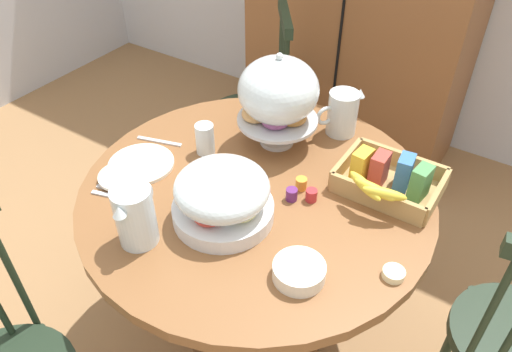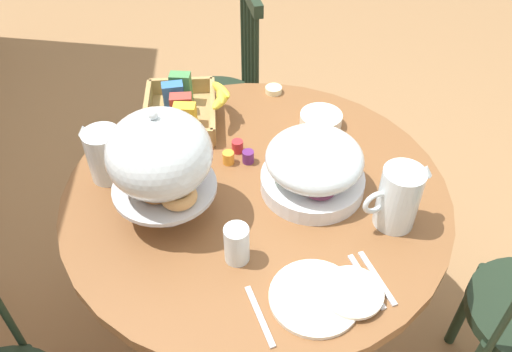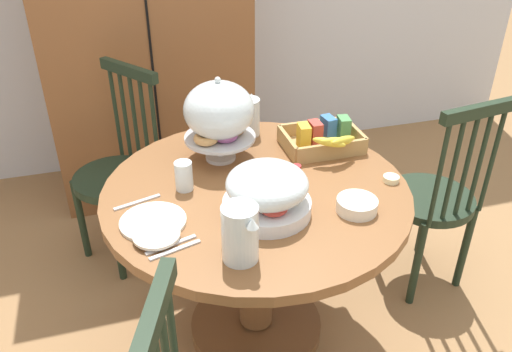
% 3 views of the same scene
% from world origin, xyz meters
% --- Properties ---
extents(ground_plane, '(10.00, 10.00, 0.00)m').
position_xyz_m(ground_plane, '(0.00, 0.00, 0.00)').
color(ground_plane, '#997047').
extents(dining_table, '(1.13, 1.13, 0.74)m').
position_xyz_m(dining_table, '(-0.04, 0.12, 0.51)').
color(dining_table, brown).
rests_on(dining_table, ground_plane).
extents(windsor_chair_by_cabinet, '(0.46, 0.46, 0.97)m').
position_xyz_m(windsor_chair_by_cabinet, '(-0.52, 0.84, 0.45)').
color(windsor_chair_by_cabinet, '#1E2D1E').
rests_on(windsor_chair_by_cabinet, ground_plane).
extents(pastry_stand_with_dome, '(0.28, 0.28, 0.34)m').
position_xyz_m(pastry_stand_with_dome, '(-0.11, 0.37, 0.94)').
color(pastry_stand_with_dome, silver).
rests_on(pastry_stand_with_dome, dining_table).
extents(fruit_platter_covered, '(0.30, 0.30, 0.18)m').
position_xyz_m(fruit_platter_covered, '(-0.05, -0.04, 0.83)').
color(fruit_platter_covered, silver).
rests_on(fruit_platter_covered, dining_table).
extents(orange_juice_pitcher, '(0.11, 0.19, 0.18)m').
position_xyz_m(orange_juice_pitcher, '(-0.19, -0.24, 0.82)').
color(orange_juice_pitcher, silver).
rests_on(orange_juice_pitcher, dining_table).
extents(milk_pitcher, '(0.12, 0.17, 0.16)m').
position_xyz_m(milk_pitcher, '(0.05, 0.55, 0.81)').
color(milk_pitcher, silver).
rests_on(milk_pitcher, dining_table).
extents(cereal_basket, '(0.32, 0.30, 0.12)m').
position_xyz_m(cereal_basket, '(0.31, 0.34, 0.79)').
color(cereal_basket, tan).
rests_on(cereal_basket, dining_table).
extents(china_plate_large, '(0.22, 0.22, 0.01)m').
position_xyz_m(china_plate_large, '(-0.42, 0.01, 0.75)').
color(china_plate_large, white).
rests_on(china_plate_large, dining_table).
extents(china_plate_small, '(0.15, 0.15, 0.01)m').
position_xyz_m(china_plate_small, '(-0.42, -0.08, 0.76)').
color(china_plate_small, white).
rests_on(china_plate_small, china_plate_large).
extents(cereal_bowl, '(0.14, 0.14, 0.04)m').
position_xyz_m(cereal_bowl, '(0.25, -0.11, 0.76)').
color(cereal_bowl, white).
rests_on(cereal_bowl, dining_table).
extents(drinking_glass, '(0.06, 0.06, 0.11)m').
position_xyz_m(drinking_glass, '(-0.29, 0.19, 0.80)').
color(drinking_glass, silver).
rests_on(drinking_glass, dining_table).
extents(butter_dish, '(0.06, 0.06, 0.02)m').
position_xyz_m(butter_dish, '(0.46, 0.02, 0.75)').
color(butter_dish, beige).
rests_on(butter_dish, dining_table).
extents(jam_jar_strawberry, '(0.04, 0.04, 0.04)m').
position_xyz_m(jam_jar_strawberry, '(0.14, 0.17, 0.76)').
color(jam_jar_strawberry, '#B7282D').
rests_on(jam_jar_strawberry, dining_table).
extents(jam_jar_apricot, '(0.04, 0.04, 0.04)m').
position_xyz_m(jam_jar_apricot, '(0.08, 0.20, 0.76)').
color(jam_jar_apricot, orange).
rests_on(jam_jar_apricot, dining_table).
extents(jam_jar_grape, '(0.04, 0.04, 0.04)m').
position_xyz_m(jam_jar_grape, '(0.08, 0.14, 0.76)').
color(jam_jar_grape, '#5B2366').
rests_on(jam_jar_grape, dining_table).
extents(table_knife, '(0.17, 0.06, 0.01)m').
position_xyz_m(table_knife, '(-0.39, -0.12, 0.74)').
color(table_knife, silver).
rests_on(table_knife, dining_table).
extents(dinner_fork, '(0.17, 0.06, 0.01)m').
position_xyz_m(dinner_fork, '(-0.38, -0.15, 0.74)').
color(dinner_fork, silver).
rests_on(dinner_fork, dining_table).
extents(soup_spoon, '(0.17, 0.06, 0.01)m').
position_xyz_m(soup_spoon, '(-0.46, 0.14, 0.74)').
color(soup_spoon, silver).
rests_on(soup_spoon, dining_table).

